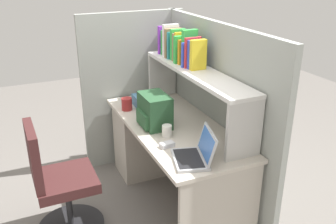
% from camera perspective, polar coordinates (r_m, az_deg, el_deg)
% --- Properties ---
extents(ground_plane, '(8.00, 8.00, 0.00)m').
position_cam_1_polar(ground_plane, '(3.45, 0.78, -12.99)').
color(ground_plane, slate).
extents(desk, '(1.60, 0.70, 0.73)m').
position_cam_1_polar(desk, '(3.55, -1.83, -4.31)').
color(desk, beige).
rests_on(desk, ground_plane).
extents(cubicle_partition_rear, '(1.84, 0.05, 1.55)m').
position_cam_1_polar(cubicle_partition_rear, '(3.23, 6.98, -0.03)').
color(cubicle_partition_rear, '#939991').
rests_on(cubicle_partition_rear, ground_plane).
extents(cubicle_partition_left, '(0.05, 1.06, 1.55)m').
position_cam_1_polar(cubicle_partition_left, '(3.79, -5.25, 3.47)').
color(cubicle_partition_left, '#939991').
rests_on(cubicle_partition_left, ground_plane).
extents(overhead_hutch, '(1.44, 0.28, 0.45)m').
position_cam_1_polar(overhead_hutch, '(3.04, 4.32, 4.78)').
color(overhead_hutch, beige).
rests_on(overhead_hutch, desk).
extents(reference_books_on_shelf, '(0.65, 0.18, 0.29)m').
position_cam_1_polar(reference_books_on_shelf, '(3.24, 1.92, 10.05)').
color(reference_books_on_shelf, purple).
rests_on(reference_books_on_shelf, overhead_hutch).
extents(laptop, '(0.37, 0.33, 0.22)m').
position_cam_1_polar(laptop, '(2.54, 4.33, -6.42)').
color(laptop, '#B7BABF').
rests_on(laptop, desk).
extents(backpack, '(0.30, 0.23, 0.27)m').
position_cam_1_polar(backpack, '(3.02, -2.13, 0.17)').
color(backpack, '#264C2D').
rests_on(backpack, desk).
extents(computer_mouse, '(0.07, 0.11, 0.03)m').
position_cam_1_polar(computer_mouse, '(2.73, -0.14, -5.04)').
color(computer_mouse, silver).
rests_on(computer_mouse, desk).
extents(paper_cup, '(0.08, 0.08, 0.09)m').
position_cam_1_polar(paper_cup, '(2.86, -0.18, -2.93)').
color(paper_cup, white).
rests_on(paper_cup, desk).
extents(tissue_box, '(0.22, 0.12, 0.10)m').
position_cam_1_polar(tissue_box, '(3.45, -4.13, 1.62)').
color(tissue_box, teal).
rests_on(tissue_box, desk).
extents(snack_canister, '(0.10, 0.10, 0.11)m').
position_cam_1_polar(snack_canister, '(3.38, -6.35, 1.23)').
color(snack_canister, maroon).
rests_on(snack_canister, desk).
extents(office_chair, '(0.52, 0.52, 0.93)m').
position_cam_1_polar(office_chair, '(2.99, -16.36, -11.21)').
color(office_chair, black).
rests_on(office_chair, ground_plane).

